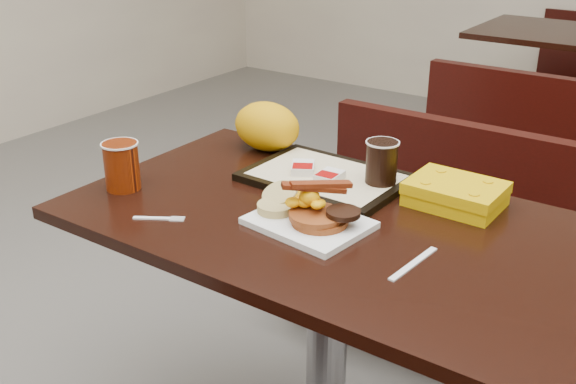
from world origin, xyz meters
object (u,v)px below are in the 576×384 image
Objects in this scene: tray at (326,178)px; bench_near_n at (440,248)px; bench_far_s at (546,145)px; pancake_stack at (320,218)px; paper_bag at (267,126)px; hashbrown_sleeve_left at (303,168)px; table_near at (327,354)px; coffee_cup_far at (382,162)px; clamshell at (456,194)px; coffee_cup_near at (122,166)px; fork at (152,218)px; hashbrown_sleeve_right at (330,176)px; platter at (309,223)px; knife at (413,264)px.

bench_near_n is at bearing 78.82° from tray.
pancake_stack is (0.01, -1.96, 0.42)m from bench_far_s.
pancake_stack is at bearing -40.90° from paper_bag.
pancake_stack is 1.61× the size of hashbrown_sleeve_left.
table_near is at bearing -90.00° from bench_far_s.
paper_bag is at bearing 170.28° from coffee_cup_far.
clamshell reaches higher than pancake_stack.
coffee_cup_near is 0.45m from hashbrown_sleeve_left.
table_near is 10.33× the size of fork.
bench_far_s is 1.80m from hashbrown_sleeve_right.
pancake_stack is 0.53m from coffee_cup_near.
hashbrown_sleeve_right is (0.03, -0.03, 0.02)m from tray.
knife is at bearing 1.73° from platter.
tray is 1.97× the size of paper_bag.
bench_far_s is at bearing 97.80° from clamshell.
coffee_cup_far is (0.34, 0.44, 0.07)m from fork.
paper_bag is (-0.40, 0.07, -0.00)m from coffee_cup_far.
tray reaches higher than bench_near_n.
fork is 0.59× the size of paper_bag.
paper_bag is at bearing 175.79° from clamshell.
knife is at bearing -36.67° from hashbrown_sleeve_right.
tray reaches higher than knife.
fork is 0.70m from clamshell.
paper_bag is at bearing 119.13° from hashbrown_sleeve_left.
clamshell is (0.32, 0.05, 0.02)m from tray.
fork reaches higher than bench_far_s.
platter is 0.22m from hashbrown_sleeve_right.
pancake_stack is at bearing 9.64° from coffee_cup_near.
paper_bag reaches higher than hashbrown_sleeve_right.
paper_bag is at bearing 139.10° from pancake_stack.
pancake_stack reaches higher than fork.
clamshell is at bearing -166.98° from knife.
knife is 0.42× the size of tray.
tray is at bearing -165.78° from coffee_cup_far.
bench_near_n is 8.43× the size of coffee_cup_near.
coffee_cup_near is 0.44m from paper_bag.
coffee_cup_near is 0.21m from fork.
coffee_cup_near is 0.51m from tray.
bench_near_n and bench_far_s have the same top height.
platter is 1.49× the size of knife.
bench_near_n is at bearing 90.83° from pancake_stack.
bench_near_n is at bearing 95.73° from platter.
pancake_stack is 1.71× the size of hashbrown_sleeve_right.
bench_near_n is 0.67m from clamshell.
knife is at bearing -72.68° from bench_near_n.
clamshell reaches higher than bench_near_n.
platter is (-0.02, -0.06, 0.38)m from table_near.
bench_far_s is 13.90× the size of hashbrown_sleeve_right.
paper_bag is (-0.38, 0.28, 0.44)m from table_near.
bench_far_s is 2.01m from pancake_stack.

